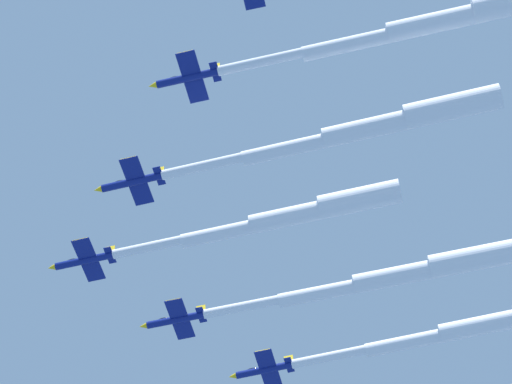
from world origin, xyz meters
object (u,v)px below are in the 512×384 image
(jet_lead, at_px, (289,216))
(jet_starboard_inner, at_px, (397,275))
(jet_port_inner, at_px, (370,127))
(jet_starboard_mid, at_px, (483,325))
(jet_port_mid, at_px, (437,21))

(jet_lead, relative_size, jet_starboard_inner, 0.92)
(jet_lead, relative_size, jet_port_inner, 0.92)
(jet_lead, bearing_deg, jet_starboard_mid, -76.14)
(jet_starboard_inner, distance_m, jet_port_mid, 38.32)
(jet_port_inner, distance_m, jet_port_mid, 16.85)
(jet_port_mid, bearing_deg, jet_starboard_mid, -29.12)
(jet_starboard_inner, distance_m, jet_starboard_mid, 16.02)
(jet_lead, height_order, jet_port_mid, jet_lead)
(jet_port_mid, xyz_separation_m, jet_starboard_mid, (41.89, -23.34, -0.00))
(jet_port_inner, bearing_deg, jet_lead, 18.28)
(jet_port_inner, bearing_deg, jet_port_mid, -165.40)
(jet_lead, distance_m, jet_port_inner, 18.96)
(jet_starboard_inner, bearing_deg, jet_starboard_mid, -73.94)
(jet_port_inner, bearing_deg, jet_starboard_inner, -29.44)
(jet_starboard_inner, relative_size, jet_port_mid, 0.97)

